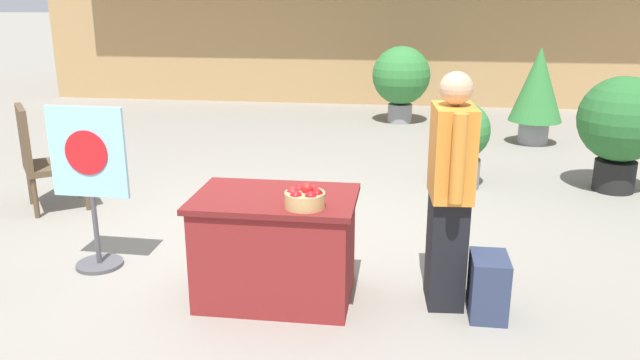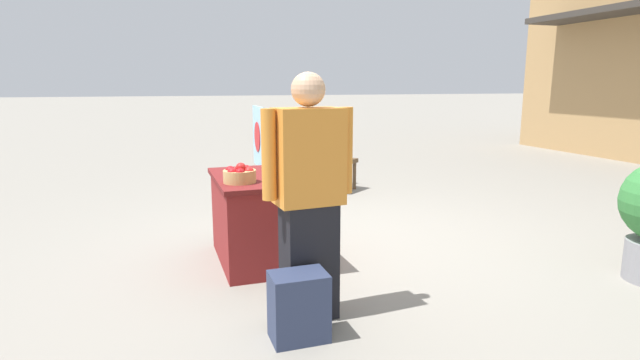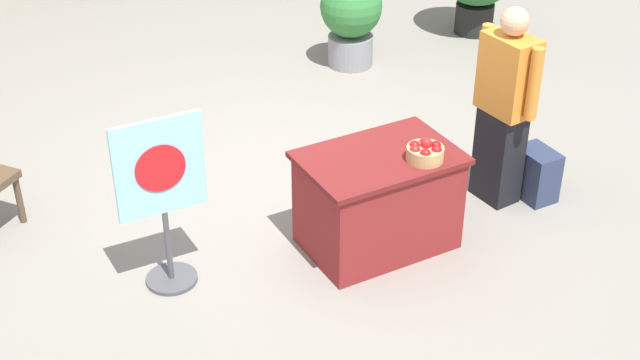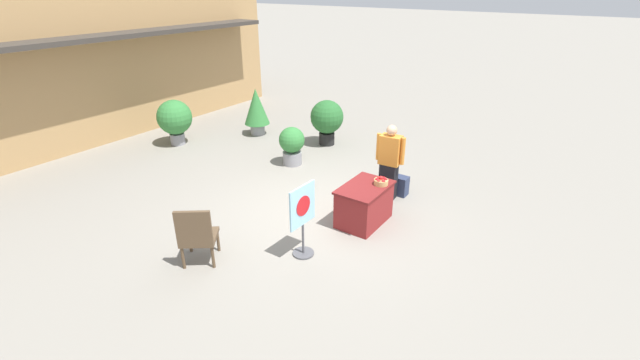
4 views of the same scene
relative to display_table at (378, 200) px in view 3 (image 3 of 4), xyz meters
The scene contains 7 objects.
ground_plane 1.07m from the display_table, 107.67° to the left, with size 120.00×120.00×0.00m, color gray.
display_table is the anchor object (origin of this frame).
apple_basket 0.54m from the display_table, 39.88° to the right, with size 0.26×0.26×0.16m.
person_visitor 1.25m from the display_table, ahead, with size 0.29×0.61×1.60m.
backpack 1.45m from the display_table, ahead, with size 0.24×0.34×0.42m.
poster_board 1.56m from the display_table, 168.19° to the left, with size 0.61×0.36×1.27m.
potted_plant_near_right 3.21m from the display_table, 62.92° to the left, with size 0.63×0.63×0.95m.
Camera 3 is at (-2.67, -5.46, 3.89)m, focal length 50.00 mm.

